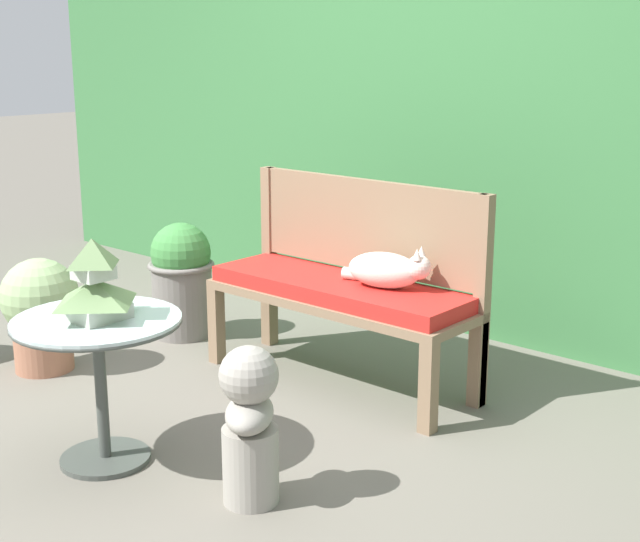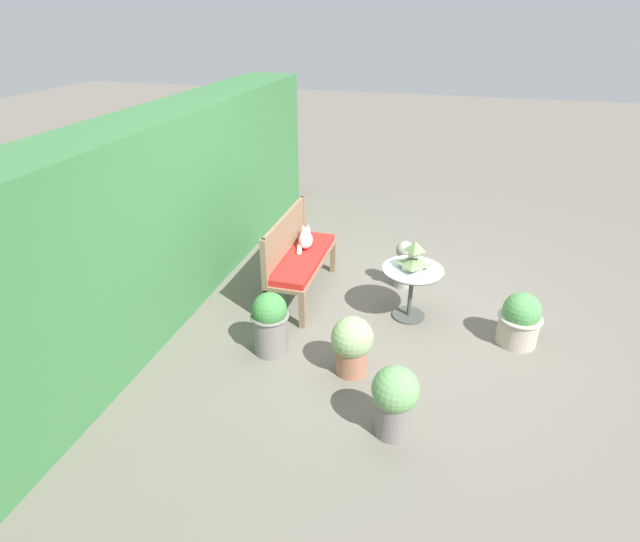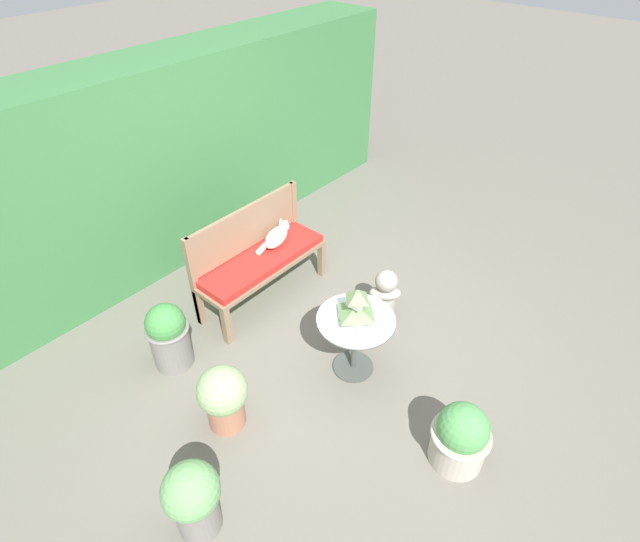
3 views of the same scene
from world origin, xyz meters
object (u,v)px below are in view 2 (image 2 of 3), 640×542
at_px(potted_plant_bench_left, 352,344).
at_px(potted_plant_patio_mid, 395,399).
at_px(cat, 305,239).
at_px(pagoda_birdhouse, 414,257).
at_px(patio_table, 412,279).
at_px(potted_plant_path_edge, 270,322).
at_px(garden_bench, 303,261).
at_px(potted_plant_hedge_corner, 520,320).
at_px(garden_bust, 404,263).

bearing_deg(potted_plant_bench_left, potted_plant_patio_mid, -143.63).
bearing_deg(cat, potted_plant_patio_mid, -163.55).
bearing_deg(pagoda_birdhouse, potted_plant_bench_left, 159.34).
xyz_separation_m(patio_table, potted_plant_path_edge, (-0.92, 1.16, -0.12)).
xyz_separation_m(garden_bench, patio_table, (-0.14, -1.18, 0.03)).
bearing_deg(cat, potted_plant_path_edge, 166.47).
distance_m(pagoda_birdhouse, potted_plant_hedge_corner, 1.13).
height_order(pagoda_birdhouse, potted_plant_bench_left, pagoda_birdhouse).
relative_size(patio_table, garden_bust, 1.10).
height_order(garden_bench, potted_plant_path_edge, potted_plant_path_edge).
bearing_deg(potted_plant_hedge_corner, garden_bust, 55.84).
distance_m(potted_plant_patio_mid, potted_plant_hedge_corner, 1.74).
xyz_separation_m(garden_bust, potted_plant_path_edge, (-1.54, 1.01, 0.03)).
distance_m(cat, potted_plant_hedge_corner, 2.34).
bearing_deg(patio_table, potted_plant_bench_left, 159.34).
bearing_deg(garden_bust, potted_plant_hedge_corner, -73.01).
height_order(garden_bench, cat, cat).
bearing_deg(potted_plant_bench_left, cat, 30.95).
height_order(patio_table, potted_plant_bench_left, patio_table).
height_order(cat, potted_plant_bench_left, cat).
relative_size(garden_bust, potted_plant_path_edge, 0.91).
height_order(garden_bench, pagoda_birdhouse, pagoda_birdhouse).
relative_size(garden_bench, potted_plant_hedge_corner, 2.48).
xyz_separation_m(cat, pagoda_birdhouse, (-0.38, -1.22, 0.12)).
bearing_deg(potted_plant_bench_left, patio_table, -20.66).
bearing_deg(potted_plant_bench_left, garden_bench, 34.39).
height_order(cat, patio_table, cat).
relative_size(patio_table, pagoda_birdhouse, 2.08).
height_order(cat, garden_bust, cat).
xyz_separation_m(cat, potted_plant_patio_mid, (-2.00, -1.28, -0.24)).
distance_m(garden_bench, garden_bust, 1.14).
bearing_deg(potted_plant_hedge_corner, garden_bench, 81.80).
distance_m(cat, garden_bust, 1.14).
bearing_deg(garden_bust, potted_plant_path_edge, -162.15).
relative_size(patio_table, potted_plant_hedge_corner, 1.16).
distance_m(garden_bench, pagoda_birdhouse, 1.22).
relative_size(cat, patio_table, 0.72).
xyz_separation_m(potted_plant_path_edge, potted_plant_hedge_corner, (0.74, -2.19, -0.06)).
xyz_separation_m(patio_table, garden_bust, (0.62, 0.15, -0.15)).
relative_size(potted_plant_path_edge, potted_plant_hedge_corner, 1.16).
bearing_deg(potted_plant_path_edge, garden_bench, 0.92).
relative_size(cat, potted_plant_bench_left, 0.81).
distance_m(potted_plant_path_edge, potted_plant_patio_mid, 1.41).
bearing_deg(potted_plant_patio_mid, cat, 32.66).
xyz_separation_m(patio_table, pagoda_birdhouse, (0.00, 0.00, 0.24)).
height_order(cat, potted_plant_patio_mid, cat).
bearing_deg(garden_bench, garden_bust, -64.93).
distance_m(potted_plant_path_edge, potted_plant_hedge_corner, 2.32).
xyz_separation_m(patio_table, potted_plant_hedge_corner, (-0.18, -1.03, -0.18)).
height_order(pagoda_birdhouse, potted_plant_path_edge, pagoda_birdhouse).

